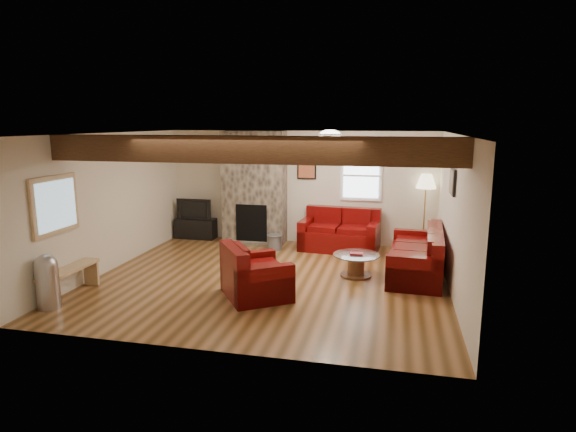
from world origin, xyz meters
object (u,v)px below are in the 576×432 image
loveseat (340,230)px  floor_lamp (426,185)px  armchair_red (256,271)px  television (195,209)px  coffee_table (356,265)px  sofa_three (416,252)px  tv_cabinet (196,228)px

loveseat → floor_lamp: bearing=15.4°
armchair_red → television: bearing=1.8°
coffee_table → television: size_ratio=0.99×
loveseat → television: 3.44m
television → loveseat: bearing=-5.0°
sofa_three → television: 5.23m
floor_lamp → sofa_three: bearing=-97.2°
loveseat → tv_cabinet: (-3.41, 0.30, -0.20)m
loveseat → tv_cabinet: bearing=180.0°
television → coffee_table: bearing=-27.6°
loveseat → armchair_red: size_ratio=1.58×
floor_lamp → armchair_red: bearing=-128.2°
sofa_three → tv_cabinet: 5.22m
coffee_table → tv_cabinet: (-3.91, 2.05, 0.03)m
television → floor_lamp: floor_lamp is taller
sofa_three → loveseat: 2.08m
sofa_three → floor_lamp: (0.22, 1.74, 0.98)m
sofa_three → television: (-4.93, 1.72, 0.29)m
sofa_three → television: size_ratio=2.56×
sofa_three → tv_cabinet: size_ratio=2.28×
television → armchair_red: bearing=-53.9°
coffee_table → floor_lamp: floor_lamp is taller
coffee_table → television: 4.44m
tv_cabinet → television: (0.00, 0.00, 0.47)m
tv_cabinet → television: size_ratio=1.12×
floor_lamp → loveseat: bearing=-169.6°
armchair_red → coffee_table: bearing=-81.4°
loveseat → floor_lamp: floor_lamp is taller
sofa_three → loveseat: size_ratio=1.30×
television → sofa_three: bearing=-19.2°
sofa_three → floor_lamp: bearing=176.1°
loveseat → tv_cabinet: size_ratio=1.75×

